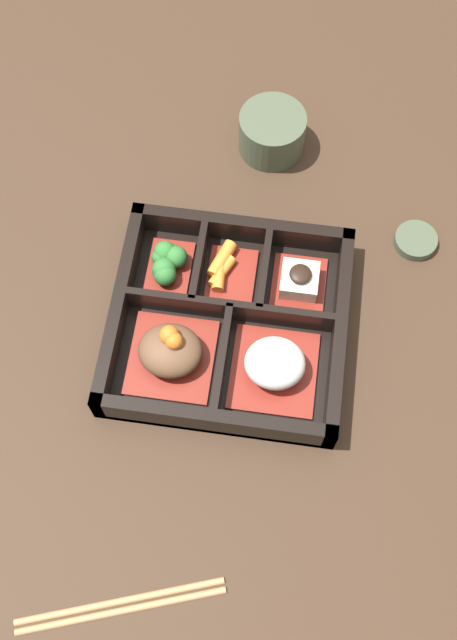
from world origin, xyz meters
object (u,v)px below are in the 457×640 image
sauce_dish (416,240)px  chopsticks (121,606)px  tea_cup (272,132)px  bowl_rice (275,365)px

sauce_dish → chopsticks: bearing=59.1°
tea_cup → sauce_dish: bearing=148.0°
tea_cup → chopsticks: tea_cup is taller
bowl_rice → chopsticks: (0.12, 0.26, -0.03)m
tea_cup → chopsticks: bearing=81.8°
bowl_rice → sauce_dish: 0.24m
tea_cup → bowl_rice: bearing=97.1°
chopsticks → sauce_dish: 0.53m
bowl_rice → tea_cup: 0.31m
bowl_rice → tea_cup: size_ratio=1.19×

